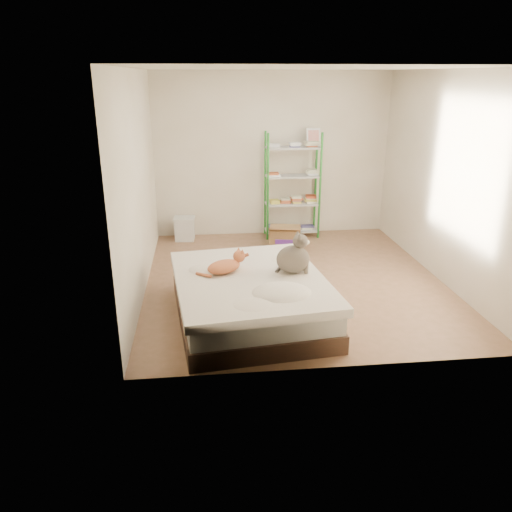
{
  "coord_description": "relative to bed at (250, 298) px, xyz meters",
  "views": [
    {
      "loc": [
        -1.15,
        -5.95,
        2.52
      ],
      "look_at": [
        -0.58,
        -0.75,
        0.62
      ],
      "focal_mm": 35.0,
      "sensor_mm": 36.0,
      "label": 1
    }
  ],
  "objects": [
    {
      "name": "shelf_unit",
      "position": [
        0.99,
        2.93,
        0.59
      ],
      "size": [
        0.88,
        0.36,
        1.74
      ],
      "color": "green",
      "rests_on": "ground"
    },
    {
      "name": "orange_cat",
      "position": [
        -0.27,
        0.14,
        0.34
      ],
      "size": [
        0.52,
        0.43,
        0.19
      ],
      "primitive_type": null,
      "rotation": [
        0.0,
        0.0,
        0.47
      ],
      "color": "#DD6D43",
      "rests_on": "bed"
    },
    {
      "name": "cardboard_box",
      "position": [
        0.77,
        2.32,
        -0.08
      ],
      "size": [
        0.54,
        0.53,
        0.38
      ],
      "rotation": [
        0.0,
        0.0,
        -0.2
      ],
      "color": "olive",
      "rests_on": "ground"
    },
    {
      "name": "room",
      "position": [
        0.68,
        1.05,
        1.05
      ],
      "size": [
        3.81,
        4.21,
        2.61
      ],
      "color": "#9C6F55",
      "rests_on": "ground"
    },
    {
      "name": "white_bin",
      "position": [
        -0.78,
        2.9,
        -0.06
      ],
      "size": [
        0.35,
        0.31,
        0.38
      ],
      "rotation": [
        0.0,
        0.0,
        -0.08
      ],
      "color": "silver",
      "rests_on": "ground"
    },
    {
      "name": "bed",
      "position": [
        0.0,
        0.0,
        0.0
      ],
      "size": [
        1.76,
        2.11,
        0.5
      ],
      "rotation": [
        0.0,
        0.0,
        0.11
      ],
      "color": "#502F24",
      "rests_on": "ground"
    },
    {
      "name": "grey_cat",
      "position": [
        0.48,
        0.08,
        0.47
      ],
      "size": [
        0.39,
        0.33,
        0.44
      ],
      "primitive_type": null,
      "rotation": [
        0.0,
        0.0,
        1.59
      ],
      "color": "#6A6058",
      "rests_on": "bed"
    }
  ]
}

